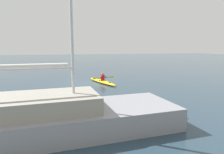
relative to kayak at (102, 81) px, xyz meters
name	(u,v)px	position (x,y,z in m)	size (l,w,h in m)	color
ground_plane	(86,83)	(1.60, -0.36, -0.15)	(160.00, 160.00, 0.00)	#283D4C
kayak	(102,81)	(0.00, 0.00, 0.00)	(2.02, 5.03, 0.29)	#EAB214
kayaker	(103,77)	(-0.04, 0.15, 0.44)	(2.29, 0.72, 0.74)	red
sailboat_behind_kayak	(54,117)	(4.57, 10.69, 0.53)	(11.48, 3.60, 13.07)	gray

